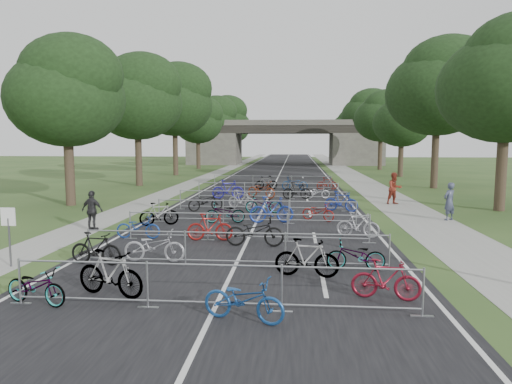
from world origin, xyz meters
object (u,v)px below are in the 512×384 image
bike_1 (110,274)px  pedestrian_a (449,202)px  overpass_bridge (284,143)px  park_sign (9,226)px  pedestrian_b (395,189)px  bike_0 (36,287)px  pedestrian_c (92,211)px  bike_2 (244,300)px

bike_1 → pedestrian_a: size_ratio=1.05×
overpass_bridge → pedestrian_a: 53.30m
park_sign → pedestrian_a: 18.65m
overpass_bridge → pedestrian_b: (7.78, -46.93, -2.57)m
park_sign → pedestrian_b: pedestrian_b is taller
pedestrian_b → bike_1: bearing=-140.3°
pedestrian_a → park_sign: bearing=-2.6°
pedestrian_a → pedestrian_b: (-1.42, 5.50, 0.04)m
pedestrian_a → pedestrian_b: 5.68m
bike_0 → pedestrian_a: size_ratio=0.92×
bike_0 → bike_1: 1.66m
bike_0 → bike_1: (1.50, 0.70, 0.14)m
pedestrian_c → overpass_bridge: bearing=-84.9°
pedestrian_c → bike_2: bearing=141.2°
overpass_bridge → bike_1: (-2.69, -64.33, -2.96)m
overpass_bridge → bike_2: bearing=-89.3°
pedestrian_b → pedestrian_c: (-14.58, -9.39, -0.10)m
overpass_bridge → bike_2: overpass_bridge is taller
park_sign → bike_1: 4.77m
park_sign → pedestrian_c: park_sign is taller
bike_2 → pedestrian_a: 15.65m
bike_1 → pedestrian_c: bearing=44.5°
pedestrian_a → pedestrian_c: size_ratio=1.07×
park_sign → bike_1: bearing=-29.5°
pedestrian_c → park_sign: bearing=102.0°
bike_2 → pedestrian_a: size_ratio=1.00×
overpass_bridge → bike_1: overpass_bridge is taller
overpass_bridge → bike_0: (-4.19, -65.03, -3.09)m
bike_2 → pedestrian_c: pedestrian_c is taller
bike_2 → pedestrian_b: 19.95m
overpass_bridge → pedestrian_b: bearing=-80.6°
overpass_bridge → park_sign: size_ratio=16.99×
bike_1 → pedestrian_b: (10.47, 17.39, 0.38)m
park_sign → bike_1: size_ratio=0.95×
bike_1 → pedestrian_a: 16.82m
pedestrian_a → pedestrian_c: pedestrian_a is taller
park_sign → pedestrian_c: size_ratio=1.07×
pedestrian_c → pedestrian_a: bearing=-154.3°
bike_0 → park_sign: bearing=55.3°
pedestrian_c → pedestrian_b: bearing=-135.2°
bike_1 → bike_2: bearing=-92.9°
bike_0 → bike_1: bike_1 is taller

